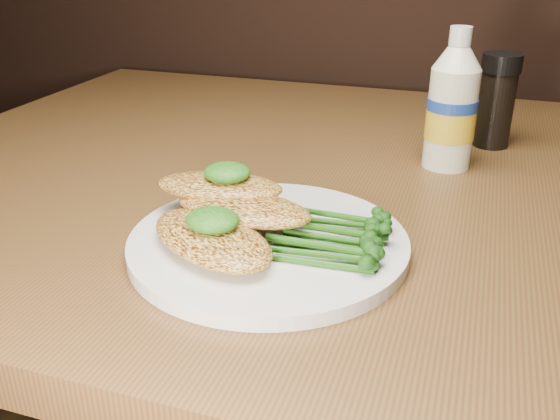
% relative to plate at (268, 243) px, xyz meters
% --- Properties ---
extents(plate, '(0.24, 0.24, 0.01)m').
position_rel_plate_xyz_m(plate, '(0.00, 0.00, 0.00)').
color(plate, white).
rests_on(plate, dining_table).
extents(chicken_front, '(0.15, 0.13, 0.02)m').
position_rel_plate_xyz_m(chicken_front, '(-0.04, -0.04, 0.02)').
color(chicken_front, '#EAB04A').
rests_on(chicken_front, plate).
extents(chicken_mid, '(0.13, 0.08, 0.02)m').
position_rel_plate_xyz_m(chicken_mid, '(-0.03, 0.01, 0.02)').
color(chicken_mid, '#EAB04A').
rests_on(chicken_mid, plate).
extents(chicken_back, '(0.12, 0.07, 0.02)m').
position_rel_plate_xyz_m(chicken_back, '(-0.06, 0.03, 0.03)').
color(chicken_back, '#EAB04A').
rests_on(chicken_back, plate).
extents(pesto_front, '(0.05, 0.05, 0.02)m').
position_rel_plate_xyz_m(pesto_front, '(-0.04, -0.03, 0.03)').
color(pesto_front, '#133608').
rests_on(pesto_front, chicken_front).
extents(pesto_back, '(0.05, 0.04, 0.02)m').
position_rel_plate_xyz_m(pesto_back, '(-0.05, 0.03, 0.05)').
color(pesto_back, '#133608').
rests_on(pesto_back, chicken_back).
extents(broccolini_bundle, '(0.13, 0.11, 0.02)m').
position_rel_plate_xyz_m(broccolini_bundle, '(0.05, 0.00, 0.01)').
color(broccolini_bundle, '#205312').
rests_on(broccolini_bundle, plate).
extents(mayo_bottle, '(0.06, 0.06, 0.16)m').
position_rel_plate_xyz_m(mayo_bottle, '(0.13, 0.26, 0.07)').
color(mayo_bottle, '#E9E6C5').
rests_on(mayo_bottle, dining_table).
extents(pepper_grinder, '(0.06, 0.06, 0.12)m').
position_rel_plate_xyz_m(pepper_grinder, '(0.18, 0.35, 0.05)').
color(pepper_grinder, black).
rests_on(pepper_grinder, dining_table).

